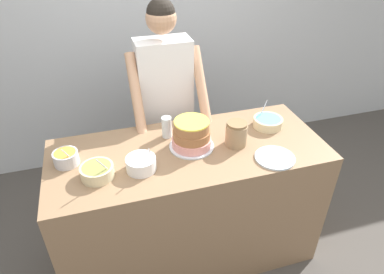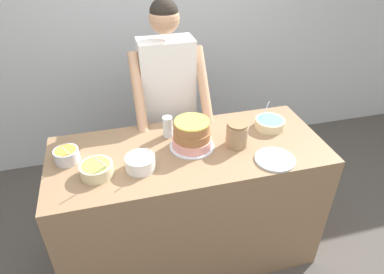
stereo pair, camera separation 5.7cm
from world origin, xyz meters
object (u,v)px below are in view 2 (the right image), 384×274
object	(u,v)px
frosting_bowl_white	(140,162)
frosting_bowl_orange	(67,155)
frosting_bowl_blue	(270,123)
person_baker	(168,93)
frosting_bowl_olive	(97,169)
drinking_glass	(168,127)
stoneware_jar	(237,135)
ceramic_plate	(275,159)
cake	(192,135)

from	to	relation	value
frosting_bowl_white	frosting_bowl_orange	size ratio (longest dim) A/B	1.22
frosting_bowl_blue	person_baker	bearing A→B (deg)	141.32
frosting_bowl_blue	frosting_bowl_white	distance (m)	0.95
frosting_bowl_olive	drinking_glass	size ratio (longest dim) A/B	1.30
stoneware_jar	frosting_bowl_orange	bearing A→B (deg)	174.51
frosting_bowl_orange	drinking_glass	xyz separation A→B (m)	(0.64, 0.12, 0.03)
ceramic_plate	stoneware_jar	world-z (taller)	stoneware_jar
frosting_bowl_olive	ceramic_plate	world-z (taller)	frosting_bowl_olive
frosting_bowl_blue	stoneware_jar	bearing A→B (deg)	-154.66
cake	stoneware_jar	size ratio (longest dim) A/B	1.76
frosting_bowl_blue	frosting_bowl_orange	size ratio (longest dim) A/B	1.38
person_baker	cake	world-z (taller)	person_baker
frosting_bowl_blue	frosting_bowl_orange	distance (m)	1.34
person_baker	frosting_bowl_olive	size ratio (longest dim) A/B	9.30
drinking_glass	frosting_bowl_white	bearing A→B (deg)	-126.76
drinking_glass	stoneware_jar	size ratio (longest dim) A/B	0.89
frosting_bowl_olive	ceramic_plate	size ratio (longest dim) A/B	0.77
stoneware_jar	frosting_bowl_white	bearing A→B (deg)	-172.61
drinking_glass	ceramic_plate	bearing A→B (deg)	-36.70
cake	stoneware_jar	world-z (taller)	cake
cake	ceramic_plate	size ratio (longest dim) A/B	1.17
frosting_bowl_blue	frosting_bowl_olive	bearing A→B (deg)	-169.48
frosting_bowl_olive	frosting_bowl_orange	distance (m)	0.24
frosting_bowl_orange	stoneware_jar	distance (m)	1.05
drinking_glass	cake	bearing A→B (deg)	-52.81
cake	ceramic_plate	bearing A→B (deg)	-30.51
frosting_bowl_white	person_baker	bearing A→B (deg)	66.72
frosting_bowl_blue	drinking_glass	size ratio (longest dim) A/B	1.41
drinking_glass	ceramic_plate	size ratio (longest dim) A/B	0.59
frosting_bowl_white	frosting_bowl_blue	bearing A→B (deg)	13.56
drinking_glass	stoneware_jar	bearing A→B (deg)	-28.32
frosting_bowl_white	ceramic_plate	bearing A→B (deg)	-9.23
frosting_bowl_orange	stoneware_jar	xyz separation A→B (m)	(1.04, -0.10, 0.04)
frosting_bowl_white	stoneware_jar	xyz separation A→B (m)	(0.63, 0.08, 0.04)
frosting_bowl_orange	ceramic_plate	world-z (taller)	frosting_bowl_orange
frosting_bowl_olive	frosting_bowl_blue	xyz separation A→B (m)	(1.17, 0.22, -0.01)
cake	drinking_glass	size ratio (longest dim) A/B	1.98
cake	frosting_bowl_olive	bearing A→B (deg)	-167.57
frosting_bowl_white	cake	bearing A→B (deg)	21.52
frosting_bowl_blue	frosting_bowl_white	xyz separation A→B (m)	(-0.93, -0.22, 0.01)
frosting_bowl_olive	drinking_glass	world-z (taller)	frosting_bowl_olive
cake	ceramic_plate	world-z (taller)	cake
person_baker	cake	xyz separation A→B (m)	(0.04, -0.58, -0.02)
frosting_bowl_olive	stoneware_jar	bearing A→B (deg)	4.95
person_baker	frosting_bowl_olive	world-z (taller)	person_baker
stoneware_jar	person_baker	bearing A→B (deg)	116.46
frosting_bowl_white	drinking_glass	size ratio (longest dim) A/B	1.25
ceramic_plate	person_baker	bearing A→B (deg)	119.93
frosting_bowl_olive	frosting_bowl_blue	world-z (taller)	frosting_bowl_olive
person_baker	frosting_bowl_orange	distance (m)	0.90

